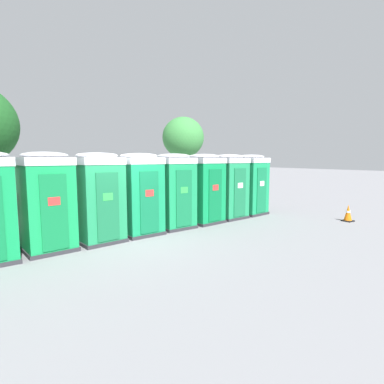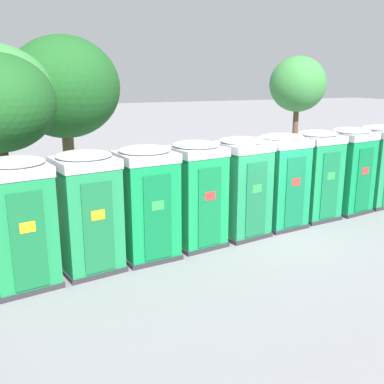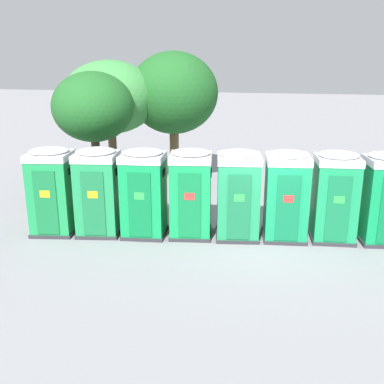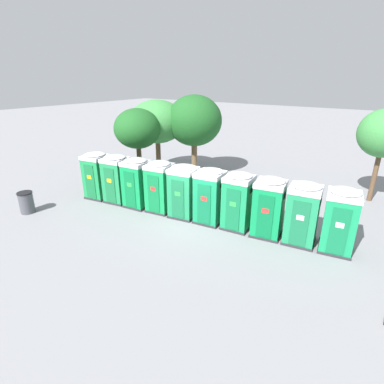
{
  "view_description": "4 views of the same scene",
  "coord_description": "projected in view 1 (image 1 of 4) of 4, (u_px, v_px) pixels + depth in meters",
  "views": [
    {
      "loc": [
        -2.9,
        -8.44,
        2.36
      ],
      "look_at": [
        2.74,
        0.54,
        1.18
      ],
      "focal_mm": 28.0,
      "sensor_mm": 36.0,
      "label": 1
    },
    {
      "loc": [
        -6.32,
        -9.49,
        3.97
      ],
      "look_at": [
        -2.14,
        -0.14,
        1.34
      ],
      "focal_mm": 42.0,
      "sensor_mm": 36.0,
      "label": 2
    },
    {
      "loc": [
        0.63,
        -12.06,
        4.91
      ],
      "look_at": [
        -1.98,
        -0.12,
        1.31
      ],
      "focal_mm": 42.0,
      "sensor_mm": 36.0,
      "label": 3
    },
    {
      "loc": [
        7.22,
        -10.47,
        6.34
      ],
      "look_at": [
        -0.24,
        0.12,
        1.31
      ],
      "focal_mm": 28.0,
      "sensor_mm": 36.0,
      "label": 4
    }
  ],
  "objects": [
    {
      "name": "portapotty_6",
      "position": [
        174.0,
        191.0,
        10.19
      ],
      "size": [
        1.3,
        1.31,
        2.54
      ],
      "color": "#2D2D33",
      "rests_on": "ground"
    },
    {
      "name": "ground_plane",
      "position": [
        124.0,
        238.0,
        8.9
      ],
      "size": [
        120.0,
        120.0,
        0.0
      ],
      "primitive_type": "plane",
      "color": "gray"
    },
    {
      "name": "street_tree_3",
      "position": [
        183.0,
        138.0,
        18.18
      ],
      "size": [
        2.52,
        2.52,
        4.88
      ],
      "color": "brown",
      "rests_on": "ground"
    },
    {
      "name": "portapotty_3",
      "position": [
        47.0,
        201.0,
        7.61
      ],
      "size": [
        1.35,
        1.37,
        2.54
      ],
      "color": "#2D2D33",
      "rests_on": "ground"
    },
    {
      "name": "portapotty_9",
      "position": [
        250.0,
        184.0,
        12.74
      ],
      "size": [
        1.36,
        1.38,
        2.54
      ],
      "color": "#2D2D33",
      "rests_on": "ground"
    },
    {
      "name": "portapotty_4",
      "position": [
        98.0,
        197.0,
        8.44
      ],
      "size": [
        1.39,
        1.38,
        2.54
      ],
      "color": "#2D2D33",
      "rests_on": "ground"
    },
    {
      "name": "traffic_cone",
      "position": [
        348.0,
        213.0,
        11.32
      ],
      "size": [
        0.36,
        0.36,
        0.64
      ],
      "color": "black",
      "rests_on": "ground"
    },
    {
      "name": "portapotty_5",
      "position": [
        140.0,
        194.0,
        9.32
      ],
      "size": [
        1.34,
        1.33,
        2.54
      ],
      "color": "#2D2D33",
      "rests_on": "ground"
    },
    {
      "name": "portapotty_7",
      "position": [
        204.0,
        188.0,
        11.01
      ],
      "size": [
        1.39,
        1.38,
        2.54
      ],
      "color": "#2D2D33",
      "rests_on": "ground"
    },
    {
      "name": "portapotty_8",
      "position": [
        229.0,
        186.0,
        11.87
      ],
      "size": [
        1.36,
        1.34,
        2.54
      ],
      "color": "#2D2D33",
      "rests_on": "ground"
    }
  ]
}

